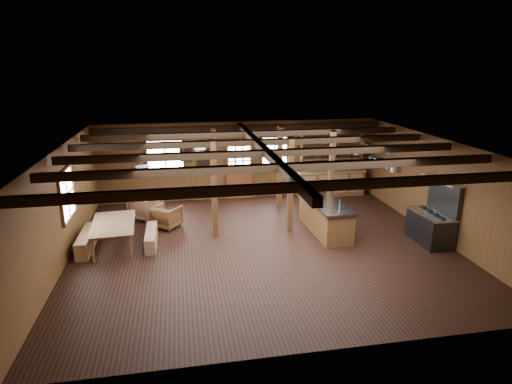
% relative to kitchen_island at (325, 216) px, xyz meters
% --- Properties ---
extents(room, '(10.04, 9.04, 2.84)m').
position_rel_kitchen_island_xyz_m(room, '(-2.01, -0.77, 0.92)').
color(room, black).
rests_on(room, ground).
extents(ceiling_joists, '(9.80, 8.82, 0.18)m').
position_rel_kitchen_island_xyz_m(ceiling_joists, '(-2.01, -0.59, 2.20)').
color(ceiling_joists, black).
rests_on(ceiling_joists, ceiling).
extents(timber_posts, '(3.95, 2.35, 2.80)m').
position_rel_kitchen_island_xyz_m(timber_posts, '(-1.49, 1.31, 0.92)').
color(timber_posts, '#492915').
rests_on(timber_posts, floor).
extents(back_door, '(1.02, 0.08, 2.15)m').
position_rel_kitchen_island_xyz_m(back_door, '(-2.01, 3.68, 0.40)').
color(back_door, brown).
rests_on(back_door, floor).
extents(window_back_left, '(1.32, 0.06, 1.32)m').
position_rel_kitchen_island_xyz_m(window_back_left, '(-4.61, 3.69, 1.12)').
color(window_back_left, white).
rests_on(window_back_left, wall_back).
extents(window_back_right, '(1.02, 0.06, 1.32)m').
position_rel_kitchen_island_xyz_m(window_back_right, '(-0.71, 3.69, 1.12)').
color(window_back_right, white).
rests_on(window_back_right, wall_back).
extents(window_left, '(0.14, 1.24, 1.32)m').
position_rel_kitchen_island_xyz_m(window_left, '(-6.97, -0.27, 1.12)').
color(window_left, white).
rests_on(window_left, wall_back).
extents(notice_boards, '(1.08, 0.03, 0.90)m').
position_rel_kitchen_island_xyz_m(notice_boards, '(-3.50, 3.68, 1.16)').
color(notice_boards, beige).
rests_on(notice_boards, wall_back).
extents(back_counter, '(2.55, 0.60, 2.45)m').
position_rel_kitchen_island_xyz_m(back_counter, '(1.39, 3.43, 0.12)').
color(back_counter, brown).
rests_on(back_counter, floor).
extents(pendant_lamps, '(1.86, 2.36, 0.66)m').
position_rel_kitchen_island_xyz_m(pendant_lamps, '(-4.26, 0.23, 1.77)').
color(pendant_lamps, '#2E2E30').
rests_on(pendant_lamps, ceiling).
extents(pot_rack, '(0.41, 3.00, 0.45)m').
position_rel_kitchen_island_xyz_m(pot_rack, '(1.16, -0.56, 1.79)').
color(pot_rack, '#2E2E30').
rests_on(pot_rack, ceiling).
extents(kitchen_island, '(0.98, 2.53, 1.20)m').
position_rel_kitchen_island_xyz_m(kitchen_island, '(0.00, 0.00, 0.00)').
color(kitchen_island, brown).
rests_on(kitchen_island, floor).
extents(step_stool, '(0.47, 0.35, 0.40)m').
position_rel_kitchen_island_xyz_m(step_stool, '(0.13, -0.37, -0.28)').
color(step_stool, '#9C6A47').
rests_on(step_stool, floor).
extents(commercial_range, '(0.77, 1.46, 1.80)m').
position_rel_kitchen_island_xyz_m(commercial_range, '(2.65, -1.29, 0.12)').
color(commercial_range, '#2E2E30').
rests_on(commercial_range, floor).
extents(dining_table, '(1.22, 2.03, 0.69)m').
position_rel_kitchen_island_xyz_m(dining_table, '(-5.91, -0.09, -0.13)').
color(dining_table, brown).
rests_on(dining_table, floor).
extents(bench_wall, '(0.31, 1.68, 0.46)m').
position_rel_kitchen_island_xyz_m(bench_wall, '(-6.66, -0.09, -0.25)').
color(bench_wall, '#9C6A47').
rests_on(bench_wall, floor).
extents(bench_aisle, '(0.28, 1.49, 0.41)m').
position_rel_kitchen_island_xyz_m(bench_aisle, '(-4.98, -0.09, -0.27)').
color(bench_aisle, '#9C6A47').
rests_on(bench_aisle, floor).
extents(armchair_a, '(0.93, 0.94, 0.73)m').
position_rel_kitchen_island_xyz_m(armchair_a, '(-5.39, 2.28, -0.11)').
color(armchair_a, brown).
rests_on(armchair_a, floor).
extents(armchair_b, '(1.01, 1.02, 0.67)m').
position_rel_kitchen_island_xyz_m(armchair_b, '(-4.59, 1.14, -0.14)').
color(armchair_b, brown).
rests_on(armchair_b, floor).
extents(armchair_c, '(1.14, 1.15, 0.75)m').
position_rel_kitchen_island_xyz_m(armchair_c, '(-5.27, 2.06, -0.10)').
color(armchair_c, brown).
rests_on(armchair_c, floor).
extents(counter_pot, '(0.26, 0.26, 0.16)m').
position_rel_kitchen_island_xyz_m(counter_pot, '(-0.10, 0.77, 0.54)').
color(counter_pot, '#B2B6BA').
rests_on(counter_pot, kitchen_island).
extents(bowl, '(0.30, 0.30, 0.06)m').
position_rel_kitchen_island_xyz_m(bowl, '(-0.29, 0.23, 0.49)').
color(bowl, silver).
rests_on(bowl, kitchen_island).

